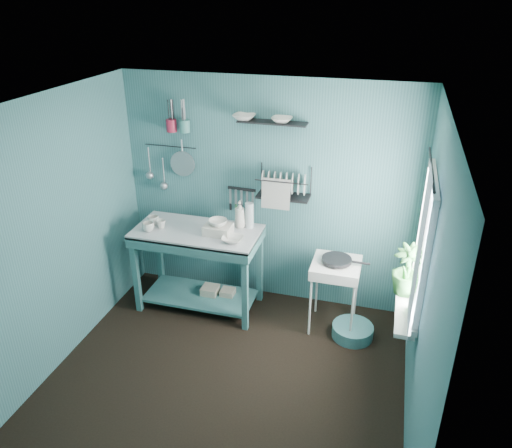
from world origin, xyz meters
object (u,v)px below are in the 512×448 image
(utensil_cup_magenta, at_px, (171,125))
(soap_bottle, at_px, (240,214))
(storage_tin_large, at_px, (210,295))
(utensil_cup_teal, at_px, (185,126))
(frying_pan, at_px, (337,260))
(work_counter, at_px, (199,269))
(mug_mid, at_px, (161,224))
(storage_tin_small, at_px, (228,297))
(mug_left, at_px, (148,227))
(floor_basin, at_px, (352,331))
(potted_plant, at_px, (407,270))
(mug_right, at_px, (153,220))
(colander, at_px, (183,164))
(water_bottle, at_px, (249,215))
(hotplate_stand, at_px, (334,295))
(dish_rack, at_px, (284,183))
(wash_tub, at_px, (218,229))

(utensil_cup_magenta, bearing_deg, soap_bottle, -12.26)
(utensil_cup_magenta, bearing_deg, storage_tin_large, -33.93)
(utensil_cup_teal, bearing_deg, frying_pan, -11.75)
(work_counter, relative_size, utensil_cup_teal, 10.27)
(mug_mid, xyz_separation_m, storage_tin_small, (0.68, 0.14, -0.89))
(mug_mid, bearing_deg, utensil_cup_teal, 71.06)
(mug_left, xyz_separation_m, floor_basin, (2.20, 0.05, -0.93))
(frying_pan, distance_m, potted_plant, 0.84)
(soap_bottle, distance_m, storage_tin_small, 1.01)
(mug_right, bearing_deg, utensil_cup_teal, 54.30)
(mug_mid, bearing_deg, utensil_cup_magenta, 90.27)
(frying_pan, relative_size, colander, 1.07)
(colander, relative_size, storage_tin_large, 1.27)
(work_counter, height_order, water_bottle, water_bottle)
(mug_right, bearing_deg, mug_mid, -26.57)
(work_counter, distance_m, hotplate_stand, 1.49)
(water_bottle, height_order, potted_plant, potted_plant)
(potted_plant, xyz_separation_m, storage_tin_small, (-1.84, 0.53, -0.96))
(water_bottle, bearing_deg, colander, 167.28)
(mug_left, bearing_deg, floor_basin, 1.30)
(mug_right, xyz_separation_m, dish_rack, (1.36, 0.32, 0.46))
(colander, height_order, storage_tin_large, colander)
(utensil_cup_magenta, bearing_deg, mug_mid, -89.73)
(mug_mid, height_order, storage_tin_large, mug_mid)
(frying_pan, height_order, storage_tin_large, frying_pan)
(utensil_cup_teal, bearing_deg, wash_tub, -39.35)
(work_counter, relative_size, storage_tin_small, 6.68)
(utensil_cup_magenta, distance_m, storage_tin_small, 1.99)
(colander, height_order, storage_tin_small, colander)
(dish_rack, height_order, utensil_cup_teal, utensil_cup_teal)
(mug_right, relative_size, colander, 0.44)
(hotplate_stand, distance_m, storage_tin_large, 1.42)
(water_bottle, bearing_deg, floor_basin, -15.35)
(water_bottle, xyz_separation_m, floor_basin, (1.20, -0.33, -1.02))
(wash_tub, bearing_deg, mug_left, -169.14)
(hotplate_stand, relative_size, utensil_cup_teal, 5.93)
(utensil_cup_magenta, relative_size, utensil_cup_teal, 1.00)
(potted_plant, bearing_deg, dish_rack, 149.04)
(storage_tin_small, bearing_deg, hotplate_stand, -3.08)
(soap_bottle, bearing_deg, mug_left, -158.20)
(mug_mid, distance_m, floor_basin, 2.30)
(utensil_cup_teal, bearing_deg, work_counter, -58.33)
(potted_plant, xyz_separation_m, floor_basin, (-0.42, 0.34, -1.00))
(water_bottle, xyz_separation_m, dish_rack, (0.34, 0.10, 0.37))
(hotplate_stand, relative_size, colander, 2.75)
(hotplate_stand, distance_m, potted_plant, 1.05)
(utensil_cup_magenta, bearing_deg, wash_tub, -31.96)
(hotplate_stand, relative_size, utensil_cup_magenta, 5.93)
(potted_plant, bearing_deg, colander, 160.78)
(mug_mid, height_order, dish_rack, dish_rack)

